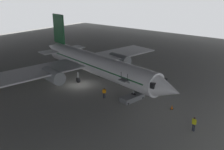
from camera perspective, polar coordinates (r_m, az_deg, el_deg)
ground_plane at (r=42.19m, az=-7.19°, el=-2.23°), size 110.00×110.00×0.00m
airplane_main at (r=42.12m, az=-3.81°, el=2.53°), size 31.85×32.59×10.40m
boarding_stairs at (r=36.25m, az=4.47°, el=-4.61°), size 4.16×2.12×4.44m
crew_worker_near_nose at (r=30.10m, az=17.89°, el=-10.23°), size 0.27×0.55×1.74m
crew_worker_by_stairs at (r=36.71m, az=-1.74°, el=-3.92°), size 0.42×0.41×1.59m
traffic_cone_orange at (r=34.70m, az=13.27°, el=-7.01°), size 0.36×0.36×0.60m
baggage_tug at (r=47.33m, az=-18.12°, el=0.02°), size 1.53×2.33×0.90m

